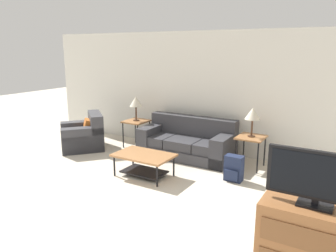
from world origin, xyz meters
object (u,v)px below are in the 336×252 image
(side_table_right, at_px, (251,140))
(armchair, at_px, (84,136))
(television, at_px, (318,177))
(side_table_left, at_px, (136,123))
(tv_console, at_px, (310,244))
(couch, at_px, (187,143))
(backpack, at_px, (234,169))
(table_lamp_right, at_px, (253,114))
(coffee_table, at_px, (144,160))
(table_lamp_left, at_px, (136,102))

(side_table_right, bearing_deg, armchair, -168.66)
(armchair, height_order, television, television)
(side_table_left, bearing_deg, armchair, -142.45)
(tv_console, distance_m, television, 0.69)
(couch, distance_m, backpack, 1.50)
(table_lamp_right, distance_m, backpack, 1.14)
(side_table_left, bearing_deg, coffee_table, -49.53)
(backpack, bearing_deg, table_lamp_left, 163.60)
(coffee_table, relative_size, backpack, 2.29)
(couch, distance_m, table_lamp_right, 1.54)
(armchair, bearing_deg, coffee_table, -17.44)
(armchair, xyz_separation_m, side_table_right, (3.64, 0.73, 0.26))
(coffee_table, bearing_deg, table_lamp_right, 43.29)
(side_table_left, xyz_separation_m, table_lamp_right, (2.69, 0.00, 0.49))
(couch, xyz_separation_m, backpack, (1.30, -0.74, -0.08))
(table_lamp_left, bearing_deg, armchair, -142.45)
(couch, xyz_separation_m, tv_console, (2.80, -2.75, 0.10))
(armchair, xyz_separation_m, table_lamp_left, (0.95, 0.73, 0.75))
(couch, bearing_deg, tv_console, -44.50)
(side_table_right, height_order, table_lamp_left, table_lamp_left)
(table_lamp_left, distance_m, tv_console, 5.03)
(television, bearing_deg, table_lamp_right, 117.56)
(armchair, distance_m, tv_console, 5.49)
(armchair, height_order, side_table_left, armchair)
(table_lamp_left, relative_size, tv_console, 0.58)
(coffee_table, relative_size, table_lamp_left, 1.86)
(coffee_table, xyz_separation_m, tv_console, (2.94, -1.38, 0.09))
(table_lamp_left, bearing_deg, television, -33.91)
(side_table_right, height_order, tv_console, tv_console)
(table_lamp_right, height_order, television, television)
(table_lamp_left, relative_size, backpack, 1.23)
(side_table_right, distance_m, table_lamp_left, 2.73)
(table_lamp_right, bearing_deg, side_table_left, 180.00)
(couch, xyz_separation_m, coffee_table, (-0.15, -1.37, 0.01))
(table_lamp_left, height_order, table_lamp_right, same)
(table_lamp_right, bearing_deg, backpack, -93.19)
(couch, relative_size, table_lamp_left, 3.56)
(table_lamp_right, distance_m, television, 3.14)
(coffee_table, bearing_deg, table_lamp_left, 130.47)
(side_table_left, distance_m, table_lamp_left, 0.49)
(table_lamp_right, bearing_deg, couch, -178.49)
(side_table_right, xyz_separation_m, television, (1.45, -2.78, 0.53))
(side_table_left, distance_m, tv_console, 4.99)
(table_lamp_left, height_order, backpack, table_lamp_left)
(couch, relative_size, side_table_left, 3.20)
(armchair, xyz_separation_m, backpack, (3.59, -0.05, -0.07))
(couch, height_order, armchair, couch)
(armchair, bearing_deg, tv_console, -21.99)
(couch, bearing_deg, side_table_right, 1.51)
(backpack, bearing_deg, tv_console, -53.28)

